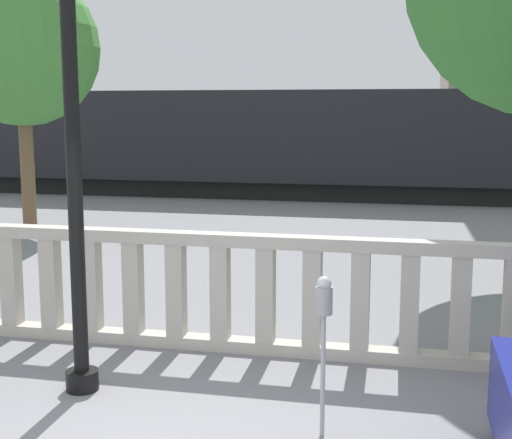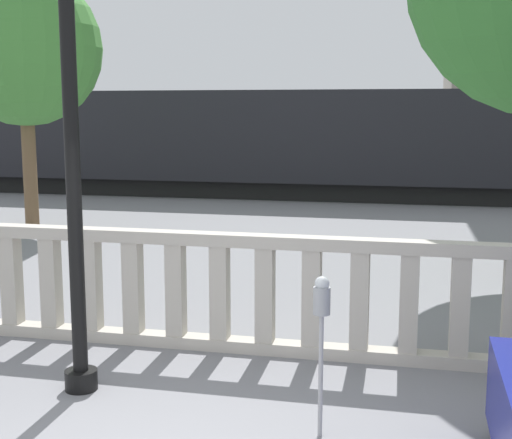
{
  "view_description": "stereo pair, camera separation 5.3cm",
  "coord_description": "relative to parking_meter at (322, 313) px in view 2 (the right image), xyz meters",
  "views": [
    {
      "loc": [
        1.84,
        -4.55,
        2.77
      ],
      "look_at": [
        -0.07,
        4.1,
        1.38
      ],
      "focal_mm": 50.0,
      "sensor_mm": 36.0,
      "label": 1
    },
    {
      "loc": [
        1.89,
        -4.54,
        2.77
      ],
      "look_at": [
        -0.07,
        4.1,
        1.38
      ],
      "focal_mm": 50.0,
      "sensor_mm": 36.0,
      "label": 2
    }
  ],
  "objects": [
    {
      "name": "balustrade",
      "position": [
        -1.16,
        1.95,
        -0.4
      ],
      "size": [
        17.48,
        0.24,
        1.37
      ],
      "color": "#BCB5A8",
      "rests_on": "ground"
    },
    {
      "name": "parking_meter",
      "position": [
        0.0,
        0.0,
        0.0
      ],
      "size": [
        0.14,
        0.14,
        1.4
      ],
      "color": "#99999E",
      "rests_on": "ground"
    },
    {
      "name": "train_near",
      "position": [
        -1.39,
        16.42,
        0.65
      ],
      "size": [
        27.24,
        2.86,
        3.9
      ],
      "color": "black",
      "rests_on": "ground"
    },
    {
      "name": "tree_right",
      "position": [
        -8.07,
        9.31,
        3.01
      ],
      "size": [
        3.54,
        3.54,
        5.89
      ],
      "color": "brown",
      "rests_on": "ground"
    }
  ]
}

